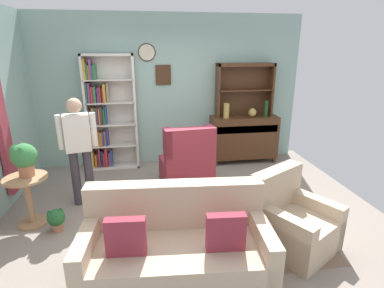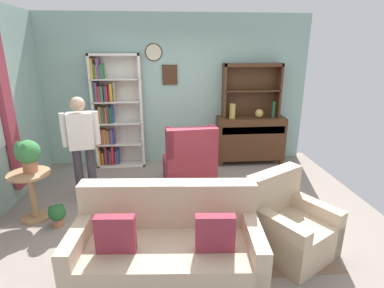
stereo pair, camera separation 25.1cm
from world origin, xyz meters
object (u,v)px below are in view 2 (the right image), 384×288
at_px(vase_tall, 232,111).
at_px(armchair_floral, 289,227).
at_px(sideboard_hutch, 252,83).
at_px(wingback_chair, 190,165).
at_px(potted_plant_small, 57,214).
at_px(couch_floral, 167,248).
at_px(sideboard, 250,138).
at_px(potted_plant_large, 27,154).
at_px(coffee_table, 176,198).
at_px(vase_round, 259,113).
at_px(book_stack, 171,190).
at_px(person_reading, 82,142).
at_px(bookshelf, 114,113).
at_px(plant_stand, 32,191).
at_px(bottle_wine, 273,110).

bearing_deg(vase_tall, armchair_floral, -88.03).
bearing_deg(sideboard_hutch, wingback_chair, -139.03).
bearing_deg(sideboard_hutch, potted_plant_small, -145.34).
bearing_deg(sideboard_hutch, couch_floral, -118.02).
relative_size(sideboard, potted_plant_large, 3.07).
bearing_deg(coffee_table, vase_round, 49.84).
distance_m(sideboard, book_stack, 2.58).
bearing_deg(vase_round, potted_plant_large, -154.48).
xyz_separation_m(vase_tall, person_reading, (-2.45, -1.23, -0.15)).
relative_size(vase_round, potted_plant_large, 0.40).
relative_size(bookshelf, coffee_table, 2.62).
bearing_deg(armchair_floral, sideboard, 83.73).
height_order(couch_floral, person_reading, person_reading).
relative_size(sideboard_hutch, person_reading, 0.71).
xyz_separation_m(plant_stand, potted_plant_large, (0.01, 0.03, 0.50)).
relative_size(armchair_floral, person_reading, 0.68).
bearing_deg(bottle_wine, bookshelf, 176.74).
bearing_deg(plant_stand, vase_round, 25.88).
xyz_separation_m(bottle_wine, coffee_table, (-1.93, -1.96, -0.72)).
xyz_separation_m(couch_floral, person_reading, (-1.18, 1.70, 0.59)).
relative_size(bottle_wine, potted_plant_large, 0.75).
height_order(bookshelf, plant_stand, bookshelf).
bearing_deg(vase_round, bookshelf, 176.90).
bearing_deg(vase_round, sideboard, 152.83).
relative_size(bookshelf, book_stack, 11.35).
bearing_deg(vase_tall, potted_plant_large, -150.96).
xyz_separation_m(sideboard, sideboard_hutch, (0.00, 0.11, 1.05)).
bearing_deg(sideboard, person_reading, -155.22).
bearing_deg(sideboard_hutch, vase_tall, -154.11).
distance_m(bookshelf, plant_stand, 2.13).
bearing_deg(coffee_table, bottle_wine, 45.39).
distance_m(armchair_floral, coffee_table, 1.42).
distance_m(armchair_floral, potted_plant_small, 2.86).
height_order(sideboard, couch_floral, sideboard).
bearing_deg(couch_floral, coffee_table, 82.91).
bearing_deg(sideboard, plant_stand, -152.38).
relative_size(bottle_wine, coffee_table, 0.40).
bearing_deg(sideboard_hutch, potted_plant_large, -151.31).
bearing_deg(armchair_floral, person_reading, 150.98).
bearing_deg(book_stack, vase_round, 48.69).
height_order(bottle_wine, plant_stand, bottle_wine).
bearing_deg(person_reading, wingback_chair, 11.38).
xyz_separation_m(potted_plant_small, coffee_table, (1.52, -0.04, 0.18)).
xyz_separation_m(couch_floral, book_stack, (0.07, 0.99, 0.15)).
xyz_separation_m(wingback_chair, person_reading, (-1.57, -0.32, 0.52)).
xyz_separation_m(armchair_floral, book_stack, (-1.29, 0.70, 0.17)).
relative_size(bookshelf, wingback_chair, 2.00).
xyz_separation_m(bottle_wine, potted_plant_large, (-3.80, -1.67, -0.16)).
bearing_deg(armchair_floral, book_stack, 151.67).
distance_m(sideboard_hutch, vase_round, 0.60).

